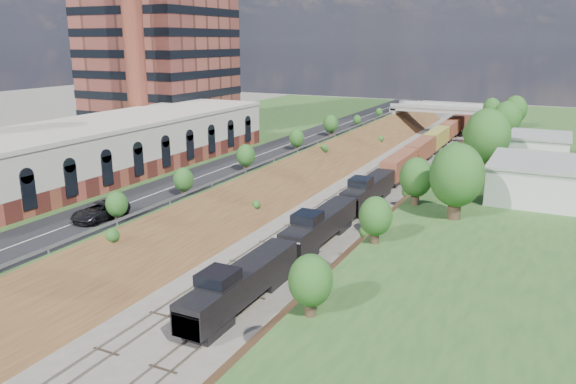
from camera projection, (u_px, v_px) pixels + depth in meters
name	position (u px, v px, depth m)	size (l,w,h in m)	color
platform_left	(172.00, 160.00, 94.90)	(44.00, 180.00, 5.00)	#315824
embankment_left	(289.00, 189.00, 86.22)	(7.07, 180.00, 7.07)	brown
embankment_right	(433.00, 207.00, 76.88)	(7.07, 180.00, 7.07)	brown
rail_left_track	(340.00, 195.00, 82.63)	(1.58, 180.00, 0.18)	gray
rail_right_track	(374.00, 199.00, 80.42)	(1.58, 180.00, 0.18)	gray
road	(262.00, 154.00, 86.80)	(8.00, 180.00, 0.10)	black
guardrail	(286.00, 154.00, 84.76)	(0.10, 171.00, 0.70)	#99999E
commercial_building	(95.00, 150.00, 72.14)	(14.30, 62.30, 7.00)	brown
smokestack	(132.00, 21.00, 86.81)	(3.20, 3.20, 40.00)	brown
overpass	(444.00, 115.00, 133.99)	(24.50, 8.30, 7.40)	gray
white_building_near	(534.00, 180.00, 62.81)	(9.00, 12.00, 4.00)	silver
white_building_far	(539.00, 148.00, 82.14)	(8.00, 10.00, 3.60)	silver
tree_right_large	(457.00, 176.00, 54.54)	(5.25, 5.25, 7.61)	#473323
tree_left_crest	(84.00, 215.00, 50.05)	(2.45, 2.45, 3.55)	#473323
freight_train	(420.00, 151.00, 103.50)	(2.70, 138.82, 4.55)	black
suv	(100.00, 211.00, 55.05)	(2.78, 6.03, 1.68)	black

